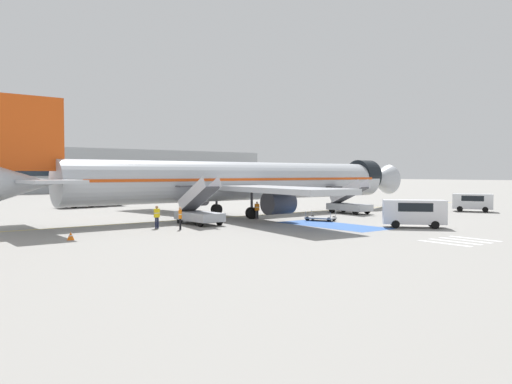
{
  "coord_description": "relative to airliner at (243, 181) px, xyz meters",
  "views": [
    {
      "loc": [
        -31.1,
        -41.7,
        4.32
      ],
      "look_at": [
        -2.68,
        -4.77,
        2.59
      ],
      "focal_mm": 35.0,
      "sensor_mm": 36.0,
      "label": 1
    }
  ],
  "objects": [
    {
      "name": "service_van_1",
      "position": [
        24.21,
        -11.15,
        -2.32
      ],
      "size": [
        3.73,
        4.65,
        2.01
      ],
      "rotation": [
        0.0,
        0.0,
        3.63
      ],
      "color": "silver",
      "rests_on": "ground_plane"
    },
    {
      "name": "boarding_stairs_aft",
      "position": [
        -7.89,
        -4.55,
        -2.53
      ],
      "size": [
        2.24,
        5.25,
        4.09
      ],
      "rotation": [
        0.0,
        0.0,
        0.01
      ],
      "color": "#ADB2BA",
      "rests_on": "ground_plane"
    },
    {
      "name": "apron_walkway_bar_0",
      "position": [
        -1.81,
        -23.69,
        -3.53
      ],
      "size": [
        0.44,
        3.6,
        0.01
      ],
      "primitive_type": "cube",
      "color": "silver",
      "rests_on": "ground_plane"
    },
    {
      "name": "traffic_cone_1",
      "position": [
        13.63,
        -7.71,
        -3.21
      ],
      "size": [
        0.58,
        0.58,
        0.64
      ],
      "color": "orange",
      "rests_on": "ground_plane"
    },
    {
      "name": "ground_crew_0",
      "position": [
        -0.86,
        -3.51,
        -2.58
      ],
      "size": [
        0.48,
        0.34,
        1.66
      ],
      "rotation": [
        0.0,
        0.0,
        2.85
      ],
      "color": "#2D2D33",
      "rests_on": "ground_plane"
    },
    {
      "name": "apron_walkway_bar_3",
      "position": [
        1.79,
        -23.69,
        -3.53
      ],
      "size": [
        0.44,
        3.6,
        0.01
      ],
      "primitive_type": "cube",
      "color": "silver",
      "rests_on": "ground_plane"
    },
    {
      "name": "traffic_cone_0",
      "position": [
        19.28,
        -4.54,
        -3.25
      ],
      "size": [
        0.51,
        0.51,
        0.56
      ],
      "color": "orange",
      "rests_on": "ground_plane"
    },
    {
      "name": "apron_walkway_bar_2",
      "position": [
        0.59,
        -23.69,
        -3.53
      ],
      "size": [
        0.44,
        3.6,
        0.01
      ],
      "primitive_type": "cube",
      "color": "silver",
      "rests_on": "ground_plane"
    },
    {
      "name": "apron_leadline_yellow",
      "position": [
        0.59,
        0.0,
        -3.53
      ],
      "size": [
        81.87,
        0.89,
        0.01
      ],
      "primitive_type": "cube",
      "rotation": [
        0.0,
        0.0,
        -1.56
      ],
      "color": "gold",
      "rests_on": "ground_plane"
    },
    {
      "name": "ground_plane",
      "position": [
        1.35,
        0.79,
        -3.54
      ],
      "size": [
        600.0,
        600.0,
        0.0
      ],
      "primitive_type": "plane",
      "color": "gray"
    },
    {
      "name": "fuel_tanker",
      "position": [
        -7.35,
        23.17,
        -1.7
      ],
      "size": [
        8.98,
        3.58,
        3.61
      ],
      "rotation": [
        0.0,
        0.0,
        -1.44
      ],
      "color": "#38383D",
      "rests_on": "ground_plane"
    },
    {
      "name": "ground_crew_2",
      "position": [
        -12.11,
        -5.18,
        -2.5
      ],
      "size": [
        0.43,
        0.24,
        1.8
      ],
      "rotation": [
        0.0,
        0.0,
        3.14
      ],
      "color": "#191E38",
      "rests_on": "ground_plane"
    },
    {
      "name": "traffic_cone_2",
      "position": [
        -19.64,
        -8.01,
        -3.27
      ],
      "size": [
        0.47,
        0.47,
        0.53
      ],
      "color": "orange",
      "rests_on": "ground_plane"
    },
    {
      "name": "airliner",
      "position": [
        0.0,
        0.0,
        0.0
      ],
      "size": [
        47.96,
        33.67,
        10.27
      ],
      "rotation": [
        0.0,
        0.0,
        -1.56
      ],
      "color": "#B7BCC4",
      "rests_on": "ground_plane"
    },
    {
      "name": "terminal_building",
      "position": [
        12.7,
        78.15,
        1.56
      ],
      "size": [
        90.09,
        12.1,
        10.2
      ],
      "color": "#9EA3A8",
      "rests_on": "ground_plane"
    },
    {
      "name": "apron_walkway_bar_1",
      "position": [
        -0.61,
        -23.69,
        -3.53
      ],
      "size": [
        0.44,
        3.6,
        0.01
      ],
      "primitive_type": "cube",
      "color": "silver",
      "rests_on": "ground_plane"
    },
    {
      "name": "ground_crew_1",
      "position": [
        -11.02,
        -6.99,
        -2.53
      ],
      "size": [
        0.44,
        0.48,
        1.75
      ],
      "rotation": [
        0.0,
        0.0,
        0.95
      ],
      "color": "black",
      "rests_on": "ground_plane"
    },
    {
      "name": "apron_stand_patch_blue",
      "position": [
        0.59,
        -11.92,
        -3.53
      ],
      "size": [
        4.1,
        9.95,
        0.01
      ],
      "primitive_type": "cube",
      "color": "#2856A8",
      "rests_on": "ground_plane"
    },
    {
      "name": "service_van_0",
      "position": [
        4.45,
        -17.16,
        -2.22
      ],
      "size": [
        4.52,
        4.74,
        2.21
      ],
      "rotation": [
        0.0,
        0.0,
        3.88
      ],
      "color": "silver",
      "rests_on": "ground_plane"
    },
    {
      "name": "baggage_cart",
      "position": [
        2.66,
        -8.49,
        -3.28
      ],
      "size": [
        2.4,
        2.98,
        0.87
      ],
      "rotation": [
        0.0,
        0.0,
        3.55
      ],
      "color": "gray",
      "rests_on": "ground_plane"
    },
    {
      "name": "boarding_stairs_forward",
      "position": [
        11.04,
        -4.39,
        -2.58
      ],
      "size": [
        2.24,
        5.25,
        3.74
      ],
      "rotation": [
        0.0,
        0.0,
        0.01
      ],
      "color": "#ADB2BA",
      "rests_on": "ground_plane"
    }
  ]
}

